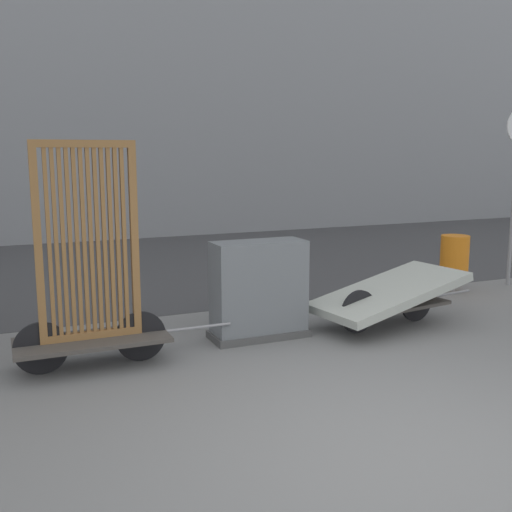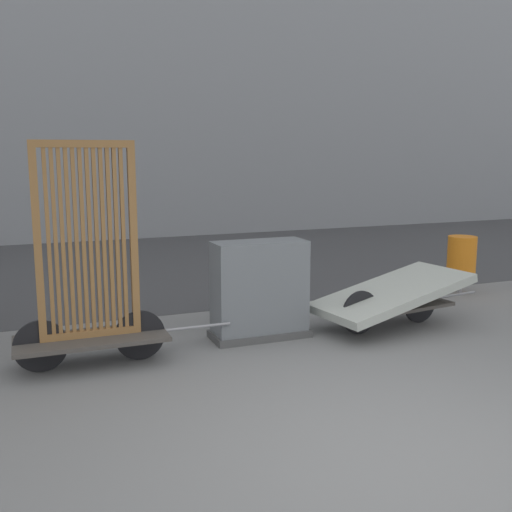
{
  "view_description": "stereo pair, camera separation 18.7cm",
  "coord_description": "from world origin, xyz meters",
  "px_view_note": "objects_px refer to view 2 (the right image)",
  "views": [
    {
      "loc": [
        -2.47,
        -3.03,
        2.05
      ],
      "look_at": [
        0.0,
        2.69,
        0.98
      ],
      "focal_mm": 42.0,
      "sensor_mm": 36.0,
      "label": 1
    },
    {
      "loc": [
        -2.3,
        -3.1,
        2.05
      ],
      "look_at": [
        0.0,
        2.69,
        0.98
      ],
      "focal_mm": 42.0,
      "sensor_mm": 36.0,
      "label": 2
    }
  ],
  "objects_px": {
    "utility_cabinet": "(260,293)",
    "bike_cart_with_mattress": "(392,296)",
    "bike_cart_with_bedframe": "(90,286)",
    "trash_bin": "(462,256)"
  },
  "relations": [
    {
      "from": "bike_cart_with_mattress",
      "to": "trash_bin",
      "type": "distance_m",
      "value": 2.34
    },
    {
      "from": "bike_cart_with_mattress",
      "to": "utility_cabinet",
      "type": "height_order",
      "value": "utility_cabinet"
    },
    {
      "from": "bike_cart_with_mattress",
      "to": "trash_bin",
      "type": "height_order",
      "value": "trash_bin"
    },
    {
      "from": "bike_cart_with_mattress",
      "to": "utility_cabinet",
      "type": "distance_m",
      "value": 1.61
    },
    {
      "from": "bike_cart_with_mattress",
      "to": "utility_cabinet",
      "type": "bearing_deg",
      "value": 163.43
    },
    {
      "from": "utility_cabinet",
      "to": "bike_cart_with_mattress",
      "type": "bearing_deg",
      "value": -8.47
    },
    {
      "from": "bike_cart_with_bedframe",
      "to": "utility_cabinet",
      "type": "height_order",
      "value": "bike_cart_with_bedframe"
    },
    {
      "from": "bike_cart_with_bedframe",
      "to": "bike_cart_with_mattress",
      "type": "relative_size",
      "value": 0.91
    },
    {
      "from": "bike_cart_with_bedframe",
      "to": "bike_cart_with_mattress",
      "type": "bearing_deg",
      "value": 0.03
    },
    {
      "from": "bike_cart_with_bedframe",
      "to": "utility_cabinet",
      "type": "xyz_separation_m",
      "value": [
        1.85,
        0.24,
        -0.28
      ]
    }
  ]
}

